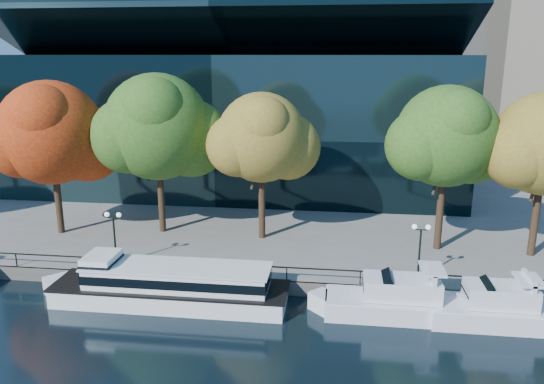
# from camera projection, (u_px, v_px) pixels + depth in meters

# --- Properties ---
(ground) EXTENTS (160.00, 160.00, 0.00)m
(ground) POSITION_uv_depth(u_px,v_px,m) (205.00, 311.00, 34.32)
(ground) COLOR black
(ground) RESTS_ON ground
(promenade) EXTENTS (90.00, 67.08, 1.00)m
(promenade) POSITION_uv_depth(u_px,v_px,m) (274.00, 177.00, 69.07)
(promenade) COLOR slate
(promenade) RESTS_ON ground
(railing) EXTENTS (88.20, 0.08, 0.99)m
(railing) POSITION_uv_depth(u_px,v_px,m) (216.00, 264.00, 36.94)
(railing) COLOR black
(railing) RESTS_ON promenade
(convention_building) EXTENTS (50.00, 24.57, 21.43)m
(convention_building) POSITION_uv_depth(u_px,v_px,m) (236.00, 119.00, 63.12)
(convention_building) COLOR black
(convention_building) RESTS_ON ground
(tour_boat) EXTENTS (17.13, 3.82, 3.25)m
(tour_boat) POSITION_uv_depth(u_px,v_px,m) (164.00, 284.00, 35.12)
(tour_boat) COLOR white
(tour_boat) RESTS_ON ground
(cruiser_near) EXTENTS (11.67, 3.01, 3.38)m
(cruiser_near) POSITION_uv_depth(u_px,v_px,m) (402.00, 301.00, 33.42)
(cruiser_near) COLOR white
(cruiser_near) RESTS_ON ground
(cruiser_far) EXTENTS (10.28, 2.85, 3.36)m
(cruiser_far) POSITION_uv_depth(u_px,v_px,m) (499.00, 309.00, 32.39)
(cruiser_far) COLOR white
(cruiser_far) RESTS_ON ground
(tree_1) EXTENTS (10.85, 8.89, 13.10)m
(tree_1) POSITION_uv_depth(u_px,v_px,m) (53.00, 135.00, 44.07)
(tree_1) COLOR black
(tree_1) RESTS_ON promenade
(tree_2) EXTENTS (11.18, 9.17, 13.67)m
(tree_2) POSITION_uv_depth(u_px,v_px,m) (159.00, 129.00, 44.28)
(tree_2) COLOR black
(tree_2) RESTS_ON promenade
(tree_3) EXTENTS (9.16, 7.51, 12.22)m
(tree_3) POSITION_uv_depth(u_px,v_px,m) (263.00, 140.00, 42.86)
(tree_3) COLOR black
(tree_3) RESTS_ON promenade
(tree_4) EXTENTS (9.69, 7.94, 12.94)m
(tree_4) POSITION_uv_depth(u_px,v_px,m) (448.00, 139.00, 40.20)
(tree_4) COLOR black
(tree_4) RESTS_ON promenade
(lamp_1) EXTENTS (1.26, 0.36, 4.03)m
(lamp_1) POSITION_uv_depth(u_px,v_px,m) (114.00, 226.00, 38.59)
(lamp_1) COLOR black
(lamp_1) RESTS_ON promenade
(lamp_2) EXTENTS (1.26, 0.36, 4.03)m
(lamp_2) POSITION_uv_depth(u_px,v_px,m) (420.00, 239.00, 35.89)
(lamp_2) COLOR black
(lamp_2) RESTS_ON promenade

